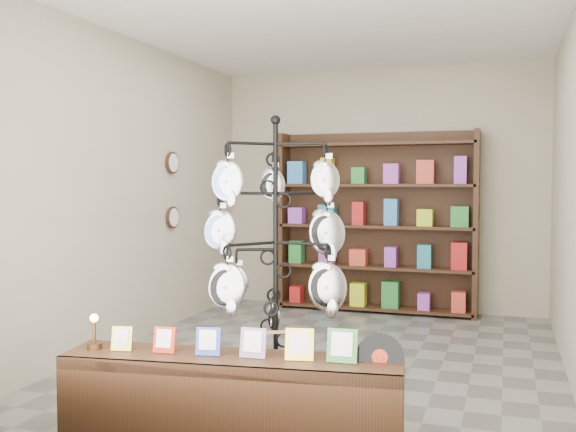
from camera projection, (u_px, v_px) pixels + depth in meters
name	position (u px, v px, depth m)	size (l,w,h in m)	color
ground	(326.00, 360.00, 5.73)	(5.00, 5.00, 0.00)	slate
room_envelope	(326.00, 152.00, 5.63)	(5.00, 5.00, 5.00)	#AEA38C
display_tree	(276.00, 243.00, 4.32)	(1.12, 1.12, 2.04)	black
front_shelf	(231.00, 397.00, 3.95)	(2.14, 0.71, 0.74)	black
back_shelving	(376.00, 228.00, 7.84)	(2.42, 0.36, 2.20)	black
wall_clocks	(173.00, 190.00, 7.04)	(0.03, 0.24, 0.84)	black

